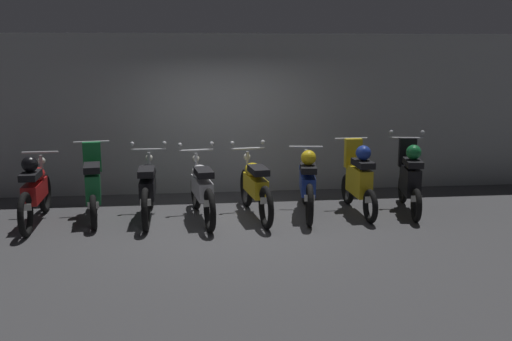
{
  "coord_description": "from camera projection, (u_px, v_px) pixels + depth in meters",
  "views": [
    {
      "loc": [
        -0.57,
        -8.61,
        2.63
      ],
      "look_at": [
        0.43,
        0.35,
        0.75
      ],
      "focal_mm": 40.98,
      "sensor_mm": 36.0,
      "label": 1
    }
  ],
  "objects": [
    {
      "name": "motorbike_slot_7",
      "position": [
        410.0,
        178.0,
        9.52
      ],
      "size": [
        0.58,
        1.67,
        1.29
      ],
      "color": "black",
      "rests_on": "ground"
    },
    {
      "name": "motorbike_slot_2",
      "position": [
        148.0,
        188.0,
        9.16
      ],
      "size": [
        0.59,
        1.95,
        1.15
      ],
      "color": "black",
      "rests_on": "ground"
    },
    {
      "name": "ground_plane",
      "position": [
        231.0,
        223.0,
        8.98
      ],
      "size": [
        80.0,
        80.0,
        0.0
      ],
      "primitive_type": "plane",
      "color": "#424244"
    },
    {
      "name": "motorbike_slot_3",
      "position": [
        202.0,
        189.0,
        9.1
      ],
      "size": [
        0.58,
        1.94,
        1.15
      ],
      "color": "black",
      "rests_on": "ground"
    },
    {
      "name": "motorbike_slot_0",
      "position": [
        35.0,
        190.0,
        8.88
      ],
      "size": [
        0.56,
        1.95,
        1.08
      ],
      "color": "black",
      "rests_on": "ground"
    },
    {
      "name": "back_wall",
      "position": [
        222.0,
        114.0,
        10.8
      ],
      "size": [
        16.0,
        0.3,
        2.91
      ],
      "primitive_type": "cube",
      "color": "#9EA0A3",
      "rests_on": "ground"
    },
    {
      "name": "motorbike_slot_4",
      "position": [
        255.0,
        186.0,
        9.26
      ],
      "size": [
        0.59,
        1.94,
        1.15
      ],
      "color": "black",
      "rests_on": "ground"
    },
    {
      "name": "motorbike_slot_6",
      "position": [
        359.0,
        179.0,
        9.47
      ],
      "size": [
        0.56,
        1.68,
        1.18
      ],
      "color": "black",
      "rests_on": "ground"
    },
    {
      "name": "motorbike_slot_5",
      "position": [
        307.0,
        182.0,
        9.39
      ],
      "size": [
        0.56,
        1.94,
        1.08
      ],
      "color": "black",
      "rests_on": "ground"
    },
    {
      "name": "motorbike_slot_1",
      "position": [
        93.0,
        186.0,
        9.15
      ],
      "size": [
        0.56,
        1.68,
        1.18
      ],
      "color": "black",
      "rests_on": "ground"
    }
  ]
}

